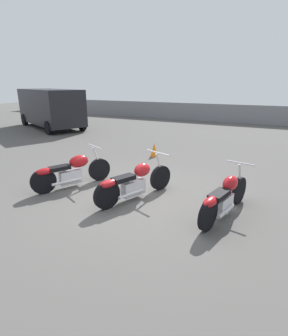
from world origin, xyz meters
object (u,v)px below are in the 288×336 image
motorcycle_slot_0 (71,171)px  parked_van (50,107)px  motorcycle_slot_1 (134,182)px  traffic_cone_near (154,150)px  motorcycle_slot_2 (225,197)px

motorcycle_slot_0 → parked_van: size_ratio=0.34×
motorcycle_slot_1 → parked_van: size_ratio=0.37×
motorcycle_slot_0 → traffic_cone_near: 3.71m
traffic_cone_near → motorcycle_slot_1: bearing=-73.1°
motorcycle_slot_1 → traffic_cone_near: (-1.10, 3.60, -0.17)m
motorcycle_slot_1 → motorcycle_slot_2: (1.98, 0.06, -0.00)m
parked_van → traffic_cone_near: (8.12, -3.21, -0.99)m
parked_van → motorcycle_slot_0: bearing=-108.1°
motorcycle_slot_1 → parked_van: (-9.22, 6.80, 0.82)m
motorcycle_slot_0 → motorcycle_slot_2: size_ratio=0.95×
motorcycle_slot_0 → motorcycle_slot_1: 1.78m
motorcycle_slot_1 → motorcycle_slot_2: motorcycle_slot_1 is taller
motorcycle_slot_0 → motorcycle_slot_2: 3.76m
motorcycle_slot_2 → traffic_cone_near: 4.69m
traffic_cone_near → parked_van: bearing=158.5°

